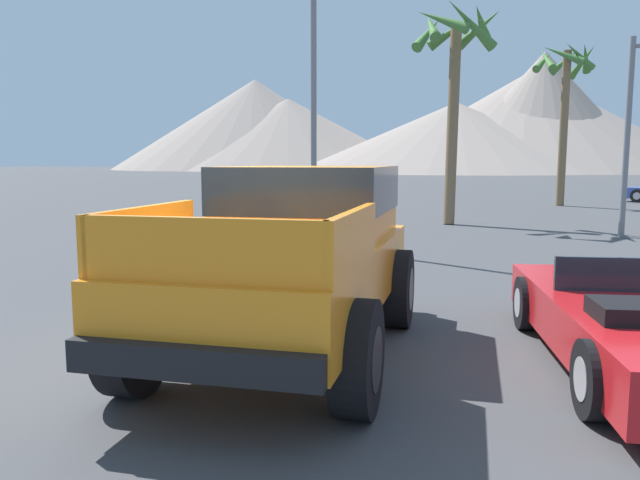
% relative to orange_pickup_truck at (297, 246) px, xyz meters
% --- Properties ---
extents(ground_plane, '(320.00, 320.00, 0.00)m').
position_rel_orange_pickup_truck_xyz_m(ground_plane, '(-0.35, -0.82, -1.14)').
color(ground_plane, '#424244').
extents(orange_pickup_truck, '(2.70, 5.02, 2.00)m').
position_rel_orange_pickup_truck_xyz_m(orange_pickup_truck, '(0.00, 0.00, 0.00)').
color(orange_pickup_truck, orange).
rests_on(orange_pickup_truck, ground_plane).
extents(parked_car_dark, '(4.47, 3.85, 1.15)m').
position_rel_orange_pickup_truck_xyz_m(parked_car_dark, '(-11.25, 24.13, -0.55)').
color(parked_car_dark, '#232328').
rests_on(parked_car_dark, ground_plane).
extents(street_lamp_post, '(0.90, 0.24, 8.11)m').
position_rel_orange_pickup_truck_xyz_m(street_lamp_post, '(-2.62, 7.68, 3.70)').
color(street_lamp_post, slate).
rests_on(street_lamp_post, ground_plane).
extents(palm_tree_short, '(2.80, 2.61, 7.22)m').
position_rel_orange_pickup_truck_xyz_m(palm_tree_short, '(3.28, 24.08, 4.29)').
color(palm_tree_short, brown).
rests_on(palm_tree_short, ground_plane).
extents(palm_tree_leaning, '(2.84, 3.03, 6.87)m').
position_rel_orange_pickup_truck_xyz_m(palm_tree_leaning, '(-0.25, 14.16, 4.04)').
color(palm_tree_leaning, brown).
rests_on(palm_tree_leaning, ground_plane).
extents(distant_mountain_range, '(124.90, 77.95, 21.40)m').
position_rel_orange_pickup_truck_xyz_m(distant_mountain_range, '(-28.42, 120.21, 7.83)').
color(distant_mountain_range, gray).
rests_on(distant_mountain_range, ground_plane).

